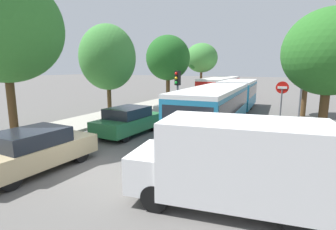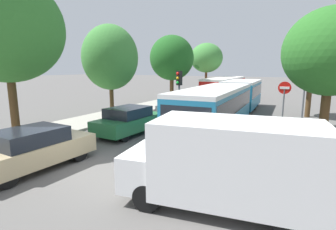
% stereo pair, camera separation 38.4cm
% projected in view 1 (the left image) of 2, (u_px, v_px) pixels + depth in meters
% --- Properties ---
extents(ground_plane, '(200.00, 200.00, 0.00)m').
position_uv_depth(ground_plane, '(103.00, 169.00, 9.40)').
color(ground_plane, '#565451').
extents(kerb_strip_left, '(3.20, 33.10, 0.14)m').
position_uv_depth(kerb_strip_left, '(133.00, 109.00, 22.36)').
color(kerb_strip_left, '#9E998E').
rests_on(kerb_strip_left, ground).
extents(articulated_bus, '(3.33, 16.88, 2.49)m').
position_uv_depth(articulated_bus, '(226.00, 99.00, 18.21)').
color(articulated_bus, teal).
rests_on(articulated_bus, ground).
extents(city_bus_rear, '(2.99, 11.48, 2.45)m').
position_uv_depth(city_bus_rear, '(220.00, 87.00, 30.39)').
color(city_bus_rear, red).
rests_on(city_bus_rear, ground).
extents(queued_car_tan, '(2.00, 4.35, 1.49)m').
position_uv_depth(queued_car_tan, '(34.00, 150.00, 9.19)').
color(queued_car_tan, tan).
rests_on(queued_car_tan, ground).
extents(queued_car_green, '(2.02, 4.38, 1.50)m').
position_uv_depth(queued_car_green, '(129.00, 121.00, 14.21)').
color(queued_car_green, '#236638').
rests_on(queued_car_green, ground).
extents(queued_car_white, '(1.96, 4.27, 1.46)m').
position_uv_depth(queued_car_white, '(178.00, 106.00, 19.72)').
color(queued_car_white, white).
rests_on(queued_car_white, ground).
extents(white_van, '(5.23, 2.67, 2.31)m').
position_uv_depth(white_van, '(234.00, 161.00, 6.69)').
color(white_van, white).
rests_on(white_van, ground).
extents(traffic_light, '(0.37, 0.39, 3.40)m').
position_uv_depth(traffic_light, '(177.00, 85.00, 16.47)').
color(traffic_light, '#56595E').
rests_on(traffic_light, ground).
extents(no_entry_sign, '(0.70, 0.08, 2.82)m').
position_uv_depth(no_entry_sign, '(281.00, 98.00, 15.07)').
color(no_entry_sign, '#56595E').
rests_on(no_entry_sign, ground).
extents(direction_sign_post, '(0.35, 1.38, 3.60)m').
position_uv_depth(direction_sign_post, '(302.00, 85.00, 15.90)').
color(direction_sign_post, '#56595E').
rests_on(direction_sign_post, ground).
extents(tree_left_near, '(4.91, 4.91, 7.60)m').
position_uv_depth(tree_left_near, '(1.00, 31.00, 11.09)').
color(tree_left_near, '#51381E').
rests_on(tree_left_near, ground).
extents(tree_left_mid, '(3.77, 3.77, 6.45)m').
position_uv_depth(tree_left_mid, '(108.00, 58.00, 17.59)').
color(tree_left_mid, '#51381E').
rests_on(tree_left_mid, ground).
extents(tree_left_far, '(4.26, 4.26, 6.68)m').
position_uv_depth(tree_left_far, '(168.00, 59.00, 25.45)').
color(tree_left_far, '#51381E').
rests_on(tree_left_far, ground).
extents(tree_left_distant, '(4.17, 4.17, 6.72)m').
position_uv_depth(tree_left_distant, '(201.00, 59.00, 34.05)').
color(tree_left_distant, '#51381E').
rests_on(tree_left_distant, ground).
extents(tree_right_near, '(3.80, 3.80, 6.03)m').
position_uv_depth(tree_right_near, '(330.00, 53.00, 10.85)').
color(tree_right_near, '#51381E').
rests_on(tree_right_near, ground).
extents(tree_right_mid, '(3.61, 3.61, 6.95)m').
position_uv_depth(tree_right_mid, '(308.00, 54.00, 18.88)').
color(tree_right_mid, '#51381E').
rests_on(tree_right_mid, ground).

